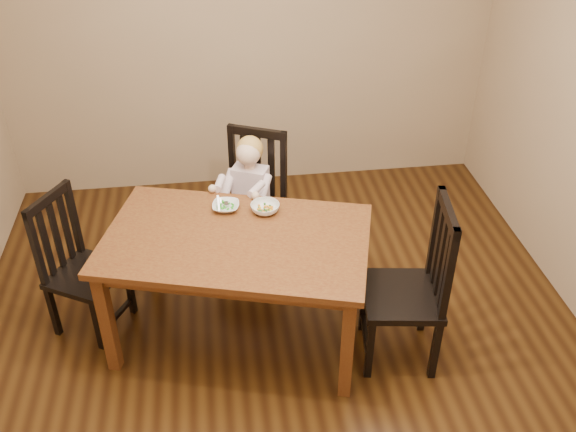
{
  "coord_description": "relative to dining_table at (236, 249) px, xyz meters",
  "views": [
    {
      "loc": [
        -0.34,
        -3.02,
        2.99
      ],
      "look_at": [
        0.09,
        0.25,
        0.75
      ],
      "focal_mm": 40.0,
      "sensor_mm": 36.0,
      "label": 1
    }
  ],
  "objects": [
    {
      "name": "room",
      "position": [
        0.25,
        -0.04,
        0.66
      ],
      "size": [
        4.01,
        4.01,
        2.71
      ],
      "color": "#3F250D",
      "rests_on": "ground"
    },
    {
      "name": "dining_table",
      "position": [
        0.0,
        0.0,
        0.0
      ],
      "size": [
        1.75,
        1.32,
        0.78
      ],
      "rotation": [
        0.0,
        0.0,
        -0.28
      ],
      "color": "#4E2112",
      "rests_on": "room"
    },
    {
      "name": "chair_child",
      "position": [
        0.16,
        0.78,
        -0.19
      ],
      "size": [
        0.58,
        0.57,
        1.03
      ],
      "rotation": [
        0.0,
        0.0,
        2.72
      ],
      "color": "black",
      "rests_on": "room"
    },
    {
      "name": "chair_left",
      "position": [
        -0.99,
        0.25,
        -0.22
      ],
      "size": [
        0.55,
        0.56,
        0.96
      ],
      "rotation": [
        0.0,
        0.0,
        -2.08
      ],
      "color": "black",
      "rests_on": "room"
    },
    {
      "name": "chair_right",
      "position": [
        1.01,
        -0.29,
        -0.16
      ],
      "size": [
        0.51,
        0.53,
        1.09
      ],
      "rotation": [
        0.0,
        0.0,
        1.43
      ],
      "color": "black",
      "rests_on": "room"
    },
    {
      "name": "toddler",
      "position": [
        0.14,
        0.73,
        -0.05
      ],
      "size": [
        0.45,
        0.49,
        0.54
      ],
      "primitive_type": null,
      "rotation": [
        0.0,
        0.0,
        2.72
      ],
      "color": "silver",
      "rests_on": "chair_child"
    },
    {
      "name": "bowl_peas",
      "position": [
        -0.04,
        0.3,
        0.11
      ],
      "size": [
        0.19,
        0.19,
        0.04
      ],
      "primitive_type": "imported",
      "rotation": [
        0.0,
        0.0,
        -0.16
      ],
      "color": "silver",
      "rests_on": "dining_table"
    },
    {
      "name": "bowl_veg",
      "position": [
        0.2,
        0.24,
        0.12
      ],
      "size": [
        0.22,
        0.22,
        0.06
      ],
      "primitive_type": "imported",
      "rotation": [
        0.0,
        0.0,
        0.25
      ],
      "color": "silver",
      "rests_on": "dining_table"
    },
    {
      "name": "fork",
      "position": [
        -0.09,
        0.3,
        0.13
      ],
      "size": [
        0.03,
        0.12,
        0.05
      ],
      "rotation": [
        0.0,
        0.0,
        0.02
      ],
      "color": "silver",
      "rests_on": "bowl_peas"
    }
  ]
}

